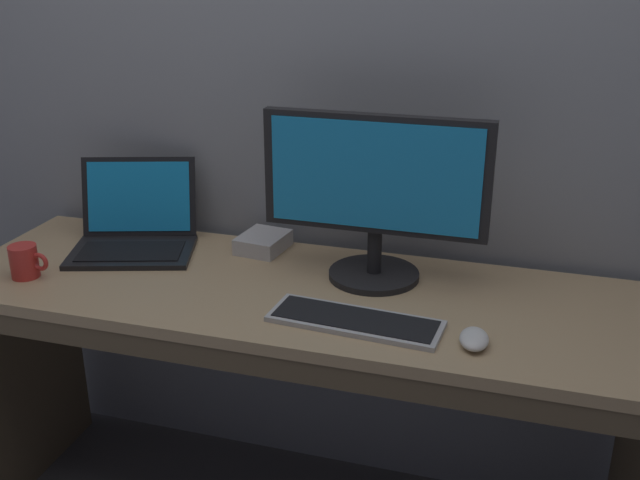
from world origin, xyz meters
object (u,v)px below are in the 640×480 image
(external_monitor, at_px, (375,190))
(wired_keyboard, at_px, (355,321))
(computer_mouse, at_px, (474,339))
(coffee_mug, at_px, (25,261))
(external_drive_box, at_px, (263,242))
(laptop_black, at_px, (134,232))

(external_monitor, xyz_separation_m, wired_keyboard, (0.02, -0.25, -0.24))
(wired_keyboard, bearing_deg, external_monitor, 93.69)
(wired_keyboard, xyz_separation_m, computer_mouse, (0.28, -0.02, 0.01))
(computer_mouse, bearing_deg, coffee_mug, 173.36)
(computer_mouse, relative_size, coffee_mug, 0.90)
(computer_mouse, relative_size, external_drive_box, 0.67)
(laptop_black, xyz_separation_m, external_drive_box, (0.36, 0.10, -0.03))
(external_monitor, bearing_deg, external_drive_box, 162.24)
(wired_keyboard, bearing_deg, external_drive_box, 135.22)
(laptop_black, relative_size, wired_keyboard, 0.99)
(laptop_black, distance_m, external_drive_box, 0.37)
(computer_mouse, bearing_deg, external_drive_box, 143.65)
(laptop_black, xyz_separation_m, external_monitor, (0.71, -0.01, 0.20))
(laptop_black, height_order, wired_keyboard, laptop_black)
(wired_keyboard, bearing_deg, coffee_mug, 179.69)
(external_monitor, relative_size, wired_keyboard, 1.39)
(wired_keyboard, distance_m, coffee_mug, 0.90)
(computer_mouse, distance_m, external_drive_box, 0.75)
(wired_keyboard, height_order, computer_mouse, computer_mouse)
(external_monitor, distance_m, coffee_mug, 0.94)
(computer_mouse, height_order, external_drive_box, external_drive_box)
(coffee_mug, bearing_deg, laptop_black, 56.07)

